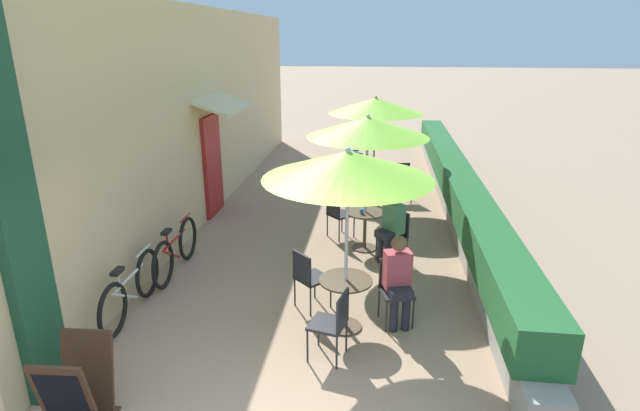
{
  "coord_description": "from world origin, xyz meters",
  "views": [
    {
      "loc": [
        1.07,
        -3.53,
        3.65
      ],
      "look_at": [
        0.15,
        4.16,
        1.0
      ],
      "focal_mm": 28.0,
      "sensor_mm": 36.0,
      "label": 1
    }
  ],
  "objects_px": {
    "seated_patron_near_back": "(398,278)",
    "coffee_cup_mid": "(362,211)",
    "patio_umbrella_mid": "(368,127)",
    "patio_table_near": "(345,295)",
    "cafe_chair_near_right": "(334,320)",
    "patio_table_mid": "(365,224)",
    "bicycle_leaning": "(131,290)",
    "menu_board": "(77,387)",
    "seated_patron_far_left": "(357,167)",
    "cafe_chair_far_back": "(402,179)",
    "cafe_chair_near_back": "(395,285)",
    "seated_patron_mid_right": "(391,224)",
    "patio_table_far": "(373,182)",
    "patio_umbrella_near": "(348,165)",
    "coffee_cup_far": "(374,172)",
    "cafe_chair_near_left": "(308,275)",
    "cafe_chair_mid_left": "(338,212)",
    "cafe_chair_mid_right": "(395,232)",
    "cafe_chair_far_right": "(364,188)",
    "patio_umbrella_far": "(376,106)",
    "bicycle_second": "(176,250)",
    "cafe_chair_far_left": "(353,174)"
  },
  "relations": [
    {
      "from": "patio_table_near",
      "to": "seated_patron_mid_right",
      "type": "bearing_deg",
      "value": 73.84
    },
    {
      "from": "coffee_cup_mid",
      "to": "coffee_cup_far",
      "type": "relative_size",
      "value": 1.0
    },
    {
      "from": "cafe_chair_far_right",
      "to": "bicycle_second",
      "type": "bearing_deg",
      "value": 159.72
    },
    {
      "from": "patio_umbrella_far",
      "to": "cafe_chair_far_left",
      "type": "relative_size",
      "value": 2.78
    },
    {
      "from": "patio_table_near",
      "to": "menu_board",
      "type": "bearing_deg",
      "value": -140.2
    },
    {
      "from": "bicycle_leaning",
      "to": "menu_board",
      "type": "bearing_deg",
      "value": -78.44
    },
    {
      "from": "seated_patron_far_left",
      "to": "cafe_chair_far_back",
      "type": "xyz_separation_m",
      "value": [
        1.07,
        -0.37,
        -0.17
      ]
    },
    {
      "from": "cafe_chair_mid_left",
      "to": "menu_board",
      "type": "xyz_separation_m",
      "value": [
        -2.08,
        -5.09,
        -0.08
      ]
    },
    {
      "from": "seated_patron_near_back",
      "to": "bicycle_leaning",
      "type": "relative_size",
      "value": 0.71
    },
    {
      "from": "cafe_chair_mid_right",
      "to": "cafe_chair_far_right",
      "type": "height_order",
      "value": "same"
    },
    {
      "from": "patio_table_mid",
      "to": "cafe_chair_mid_left",
      "type": "xyz_separation_m",
      "value": [
        -0.53,
        0.44,
        0.04
      ]
    },
    {
      "from": "coffee_cup_mid",
      "to": "patio_umbrella_far",
      "type": "distance_m",
      "value": 3.15
    },
    {
      "from": "patio_table_near",
      "to": "cafe_chair_far_right",
      "type": "height_order",
      "value": "cafe_chair_far_right"
    },
    {
      "from": "cafe_chair_mid_right",
      "to": "menu_board",
      "type": "bearing_deg",
      "value": 99.84
    },
    {
      "from": "cafe_chair_far_right",
      "to": "coffee_cup_far",
      "type": "xyz_separation_m",
      "value": [
        0.19,
        0.51,
        0.23
      ]
    },
    {
      "from": "cafe_chair_far_back",
      "to": "coffee_cup_far",
      "type": "height_order",
      "value": "cafe_chair_far_back"
    },
    {
      "from": "patio_table_near",
      "to": "coffee_cup_mid",
      "type": "bearing_deg",
      "value": 87.68
    },
    {
      "from": "bicycle_leaning",
      "to": "menu_board",
      "type": "relative_size",
      "value": 1.98
    },
    {
      "from": "patio_table_mid",
      "to": "cafe_chair_far_right",
      "type": "height_order",
      "value": "cafe_chair_far_right"
    },
    {
      "from": "cafe_chair_near_right",
      "to": "seated_patron_mid_right",
      "type": "xyz_separation_m",
      "value": [
        0.7,
        2.77,
        0.17
      ]
    },
    {
      "from": "seated_patron_near_back",
      "to": "coffee_cup_mid",
      "type": "distance_m",
      "value": 2.42
    },
    {
      "from": "coffee_cup_far",
      "to": "patio_umbrella_far",
      "type": "bearing_deg",
      "value": 95.3
    },
    {
      "from": "patio_umbrella_near",
      "to": "patio_table_far",
      "type": "xyz_separation_m",
      "value": [
        0.25,
        5.3,
        -1.72
      ]
    },
    {
      "from": "cafe_chair_near_right",
      "to": "seated_patron_near_back",
      "type": "height_order",
      "value": "seated_patron_near_back"
    },
    {
      "from": "cafe_chair_near_right",
      "to": "cafe_chair_far_right",
      "type": "distance_m",
      "value": 5.32
    },
    {
      "from": "cafe_chair_near_back",
      "to": "patio_umbrella_mid",
      "type": "distance_m",
      "value": 2.93
    },
    {
      "from": "patio_umbrella_near",
      "to": "menu_board",
      "type": "relative_size",
      "value": 2.7
    },
    {
      "from": "cafe_chair_mid_right",
      "to": "coffee_cup_mid",
      "type": "relative_size",
      "value": 9.67
    },
    {
      "from": "patio_umbrella_far",
      "to": "patio_umbrella_mid",
      "type": "bearing_deg",
      "value": -91.92
    },
    {
      "from": "seated_patron_near_back",
      "to": "patio_umbrella_mid",
      "type": "height_order",
      "value": "patio_umbrella_mid"
    },
    {
      "from": "patio_umbrella_far",
      "to": "bicycle_leaning",
      "type": "distance_m",
      "value": 6.45
    },
    {
      "from": "patio_table_mid",
      "to": "patio_table_far",
      "type": "xyz_separation_m",
      "value": [
        0.09,
        2.69,
        0.0
      ]
    },
    {
      "from": "cafe_chair_near_right",
      "to": "patio_table_mid",
      "type": "relative_size",
      "value": 1.24
    },
    {
      "from": "patio_umbrella_near",
      "to": "patio_table_mid",
      "type": "height_order",
      "value": "patio_umbrella_near"
    },
    {
      "from": "cafe_chair_far_back",
      "to": "coffee_cup_far",
      "type": "relative_size",
      "value": 9.67
    },
    {
      "from": "patio_umbrella_near",
      "to": "bicycle_second",
      "type": "bearing_deg",
      "value": 155.14
    },
    {
      "from": "cafe_chair_near_back",
      "to": "seated_patron_near_back",
      "type": "relative_size",
      "value": 0.7
    },
    {
      "from": "cafe_chair_near_left",
      "to": "cafe_chair_near_right",
      "type": "xyz_separation_m",
      "value": [
        0.45,
        -1.1,
        0.0
      ]
    },
    {
      "from": "seated_patron_mid_right",
      "to": "patio_table_far",
      "type": "xyz_separation_m",
      "value": [
        -0.35,
        3.21,
        -0.21
      ]
    },
    {
      "from": "cafe_chair_far_left",
      "to": "coffee_cup_far",
      "type": "xyz_separation_m",
      "value": [
        0.51,
        -0.64,
        0.23
      ]
    },
    {
      "from": "patio_table_near",
      "to": "cafe_chair_near_right",
      "type": "bearing_deg",
      "value": -97.61
    },
    {
      "from": "coffee_cup_mid",
      "to": "menu_board",
      "type": "bearing_deg",
      "value": -119.28
    },
    {
      "from": "cafe_chair_far_right",
      "to": "bicycle_second",
      "type": "height_order",
      "value": "cafe_chair_far_right"
    },
    {
      "from": "patio_umbrella_mid",
      "to": "patio_table_near",
      "type": "bearing_deg",
      "value": -93.54
    },
    {
      "from": "cafe_chair_near_right",
      "to": "seated_patron_far_left",
      "type": "relative_size",
      "value": 0.7
    },
    {
      "from": "patio_umbrella_far",
      "to": "bicycle_second",
      "type": "bearing_deg",
      "value": -127.58
    },
    {
      "from": "cafe_chair_near_left",
      "to": "seated_patron_far_left",
      "type": "distance_m",
      "value": 5.45
    },
    {
      "from": "cafe_chair_near_right",
      "to": "coffee_cup_mid",
      "type": "xyz_separation_m",
      "value": [
        0.19,
        3.19,
        0.23
      ]
    },
    {
      "from": "cafe_chair_near_right",
      "to": "coffee_cup_far",
      "type": "bearing_deg",
      "value": 10.48
    },
    {
      "from": "patio_table_near",
      "to": "cafe_chair_mid_right",
      "type": "distance_m",
      "value": 2.27
    }
  ]
}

